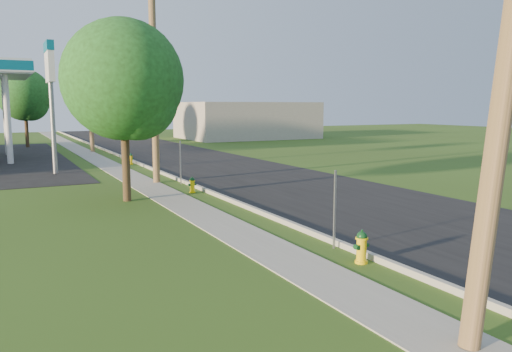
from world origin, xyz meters
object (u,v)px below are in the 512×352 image
at_px(tree_verge, 126,85).
at_px(hydrant_near, 362,247).
at_px(utility_pole_mid, 154,76).
at_px(hydrant_far, 131,159).
at_px(hydrant_mid, 192,185).
at_px(utility_pole_far, 89,90).
at_px(tree_lot, 26,97).
at_px(price_pylon, 50,70).

distance_m(tree_verge, hydrant_near, 11.18).
xyz_separation_m(utility_pole_mid, hydrant_far, (0.70, 7.98, -4.61)).
bearing_deg(hydrant_mid, tree_verge, -167.02).
height_order(utility_pole_far, hydrant_near, utility_pole_far).
xyz_separation_m(utility_pole_mid, tree_verge, (-2.20, -4.01, -0.59)).
bearing_deg(tree_lot, price_pylon, -89.29).
height_order(utility_pole_far, hydrant_far, utility_pole_far).
bearing_deg(price_pylon, tree_verge, -79.84).
xyz_separation_m(price_pylon, tree_lot, (-0.24, 19.47, -1.08)).
height_order(utility_pole_far, tree_verge, utility_pole_far).
bearing_deg(hydrant_far, tree_lot, 105.89).
relative_size(tree_verge, tree_lot, 1.00).
relative_size(utility_pole_mid, price_pylon, 1.43).
bearing_deg(hydrant_near, hydrant_mid, 90.94).
distance_m(utility_pole_far, hydrant_far, 10.99).
relative_size(price_pylon, tree_verge, 1.01).
bearing_deg(utility_pole_mid, price_pylon, 125.34).
relative_size(hydrant_mid, hydrant_far, 0.96).
bearing_deg(hydrant_near, price_pylon, 103.27).
bearing_deg(hydrant_far, utility_pole_mid, -94.98).
distance_m(utility_pole_mid, utility_pole_far, 18.00).
xyz_separation_m(tree_lot, hydrant_mid, (4.67, -28.35, -4.02)).
xyz_separation_m(utility_pole_mid, price_pylon, (-3.90, 5.50, 0.48)).
distance_m(tree_lot, hydrant_near, 39.51).
bearing_deg(utility_pole_mid, utility_pole_far, 90.00).
bearing_deg(price_pylon, hydrant_far, 28.34).
bearing_deg(hydrant_mid, utility_pole_far, 91.43).
xyz_separation_m(utility_pole_far, price_pylon, (-3.90, -12.50, 0.63)).
relative_size(utility_pole_mid, utility_pole_far, 1.03).
bearing_deg(price_pylon, hydrant_near, -76.73).
distance_m(utility_pole_far, hydrant_mid, 21.85).
xyz_separation_m(tree_verge, hydrant_far, (2.89, 11.99, -4.01)).
relative_size(tree_lot, hydrant_mid, 10.01).
bearing_deg(hydrant_mid, price_pylon, 116.53).
distance_m(utility_pole_far, hydrant_near, 32.35).
relative_size(utility_pole_far, hydrant_far, 13.47).
height_order(price_pylon, hydrant_near, price_pylon).
bearing_deg(tree_verge, tree_lot, 93.84).
bearing_deg(tree_lot, hydrant_far, -74.11).
distance_m(price_pylon, tree_lot, 19.50).
bearing_deg(price_pylon, utility_pole_mid, -54.66).
distance_m(tree_verge, hydrant_far, 12.97).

